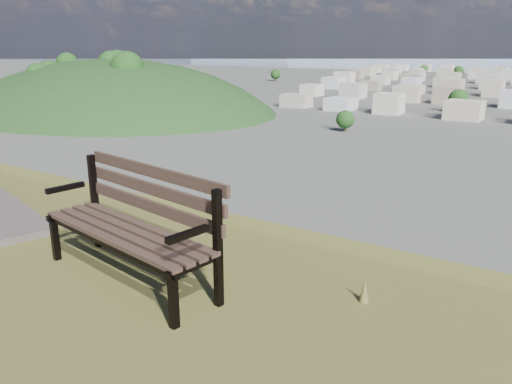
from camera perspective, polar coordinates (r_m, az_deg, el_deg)
The scene contains 2 objects.
park_bench at distance 4.33m, azimuth -13.64°, elevation -2.93°, with size 1.90×0.88×0.96m.
green_wooded_hill at distance 223.08m, azimuth -15.92°, elevation 8.94°, with size 167.99×134.39×84.00m.
Camera 1 is at (3.61, -0.22, 26.95)m, focal length 35.00 mm.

